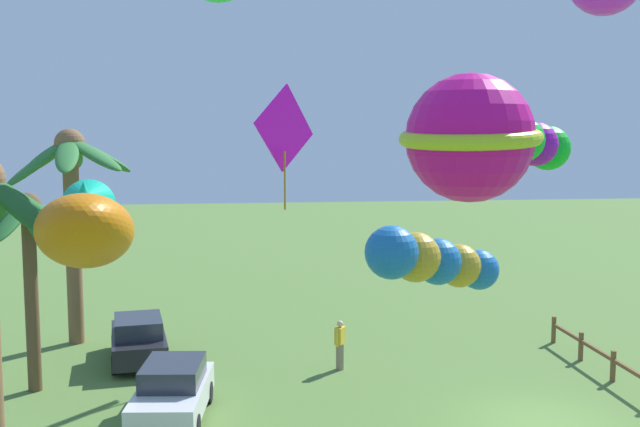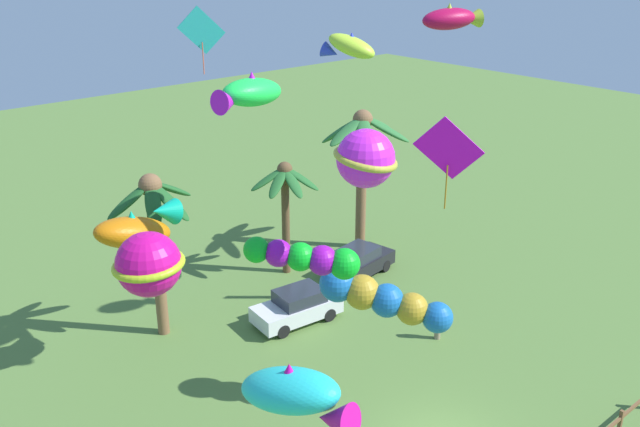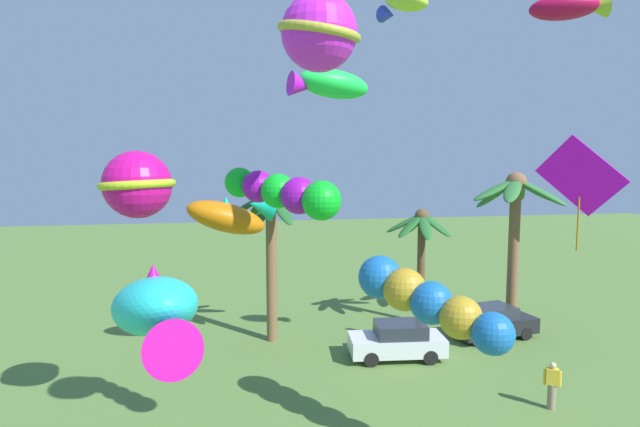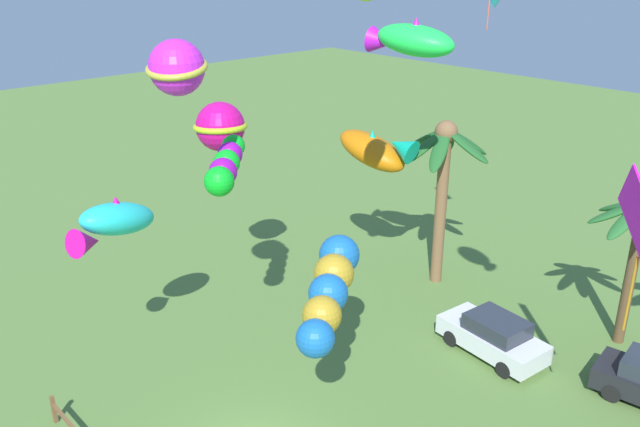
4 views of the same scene
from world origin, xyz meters
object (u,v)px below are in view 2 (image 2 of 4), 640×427
Objects in this scene: palm_tree_0 at (153,218)px; kite_tube_10 at (306,258)px; palm_tree_2 at (362,144)px; kite_fish_2 at (138,229)px; kite_diamond_5 at (449,150)px; kite_fish_4 at (349,47)px; kite_fish_7 at (296,394)px; parked_car_1 at (359,262)px; kite_tube_6 at (381,298)px; kite_diamond_1 at (202,31)px; kite_ball_3 at (366,159)px; kite_fish_8 at (452,19)px; kite_ball_9 at (149,264)px; parked_car_0 at (297,306)px; kite_fish_0 at (249,93)px; spectator_0 at (438,322)px; palm_tree_1 at (285,189)px.

palm_tree_0 is 2.74× the size of kite_tube_10.
palm_tree_2 reaches higher than kite_fish_2.
kite_diamond_5 is (-2.23, -7.37, 1.76)m from palm_tree_2.
kite_fish_7 is at bearing -141.69° from kite_fish_4.
parked_car_1 is 15.22m from kite_fish_4.
kite_tube_10 is at bearing -169.38° from kite_tube_6.
kite_fish_2 is (-3.92, -1.18, -6.55)m from kite_diamond_1.
kite_ball_3 is 5.60m from kite_fish_4.
parked_car_1 is 13.66m from kite_fish_8.
kite_ball_9 is (-1.09, 5.00, 2.03)m from kite_fish_7.
kite_fish_4 is (3.15, -7.97, 7.37)m from palm_tree_0.
kite_diamond_5 is at bearing 19.24° from kite_tube_10.
kite_fish_4 reaches higher than kite_ball_9.
parked_car_0 is 13.67m from kite_fish_7.
kite_diamond_5 is (0.30, -4.89, 6.84)m from parked_car_1.
palm_tree_2 is 3.27× the size of kite_ball_3.
kite_ball_9 reaches higher than kite_fish_7.
parked_car_1 is at bearing -135.54° from palm_tree_2.
kite_ball_3 is at bearing -103.34° from kite_fish_0.
kite_fish_8 is 0.93× the size of kite_ball_9.
kite_tube_6 is (1.60, -5.01, -6.48)m from kite_fish_0.
parked_car_0 is 9.40m from kite_diamond_5.
kite_ball_9 reaches higher than parked_car_1.
kite_fish_0 reaches higher than palm_tree_2.
spectator_0 is (-1.63, -6.48, 0.06)m from parked_car_1.
palm_tree_1 is at bearing 95.33° from spectator_0.
kite_diamond_1 is (0.45, 3.54, 1.70)m from kite_fish_0.
kite_fish_7 is at bearing -77.73° from kite_ball_9.
kite_fish_4 reaches higher than parked_car_1.
palm_tree_0 is 11.30m from kite_fish_4.
kite_fish_4 is at bearing -136.95° from palm_tree_2.
kite_ball_9 is at bearing -113.58° from kite_fish_2.
kite_diamond_1 is 0.66× the size of kite_fish_2.
spectator_0 is 12.64m from kite_fish_0.
kite_fish_0 is 0.80× the size of kite_tube_6.
kite_fish_8 is at bearing -25.64° from kite_fish_2.
kite_fish_7 is at bearing -139.42° from parked_car_1.
palm_tree_1 is 17.79m from kite_fish_7.
palm_tree_2 is 1.92× the size of kite_tube_6.
parked_car_0 is (-7.71, -3.96, -5.08)m from palm_tree_2.
kite_fish_0 is at bearing -160.40° from parked_car_1.
parked_car_1 is at bearing 49.57° from kite_tube_6.
palm_tree_1 is 13.04m from kite_fish_4.
kite_ball_9 is (-4.20, 4.09, -3.12)m from kite_ball_3.
parked_car_1 is (5.18, 1.48, 0.00)m from parked_car_0.
spectator_0 is 11.46m from kite_tube_10.
kite_diamond_1 is at bearing 16.81° from kite_fish_2.
palm_tree_1 is at bearing 63.70° from kite_fish_4.
kite_tube_6 is 1.56× the size of kite_fish_8.
kite_ball_3 is at bearing -154.95° from spectator_0.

